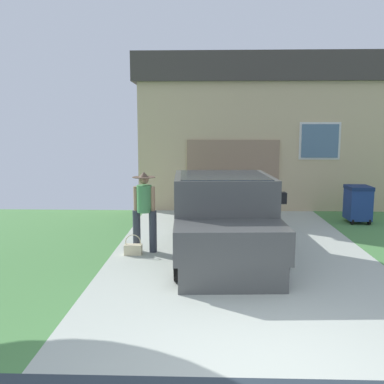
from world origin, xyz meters
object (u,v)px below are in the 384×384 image
object	(u,v)px
person_with_hat	(144,208)
house_with_garage	(265,132)
handbag	(133,249)
wheeled_trash_bin	(358,203)
pickup_truck	(221,218)

from	to	relation	value
person_with_hat	house_with_garage	size ratio (longest dim) A/B	0.18
person_with_hat	handbag	bearing A→B (deg)	-126.43
wheeled_trash_bin	pickup_truck	bearing A→B (deg)	-141.81
pickup_truck	house_with_garage	world-z (taller)	house_with_garage
handbag	house_with_garage	distance (m)	9.07
person_with_hat	wheeled_trash_bin	distance (m)	6.12
house_with_garage	wheeled_trash_bin	bearing A→B (deg)	-68.67
person_with_hat	wheeled_trash_bin	world-z (taller)	person_with_hat
pickup_truck	person_with_hat	world-z (taller)	person_with_hat
person_with_hat	house_with_garage	xyz separation A→B (m)	(3.48, 7.74, 1.51)
handbag	wheeled_trash_bin	xyz separation A→B (m)	(5.56, 3.17, 0.42)
pickup_truck	handbag	world-z (taller)	pickup_truck
person_with_hat	handbag	size ratio (longest dim) A/B	3.99
handbag	house_with_garage	bearing A→B (deg)	65.14
pickup_truck	house_with_garage	distance (m)	8.19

